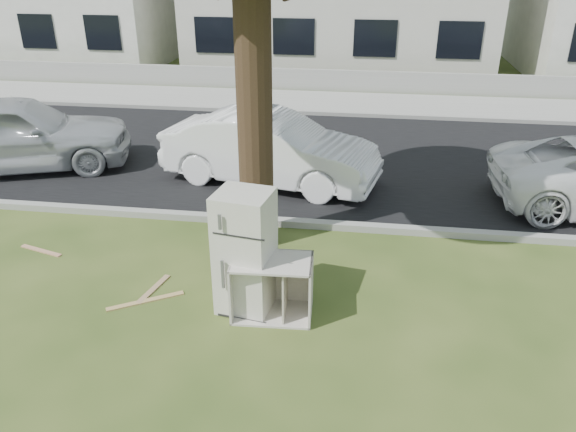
# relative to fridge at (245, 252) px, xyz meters

# --- Properties ---
(ground) EXTENTS (120.00, 120.00, 0.00)m
(ground) POSITION_rel_fridge_xyz_m (0.20, 0.02, -0.84)
(ground) COLOR #314518
(road) EXTENTS (120.00, 7.00, 0.01)m
(road) POSITION_rel_fridge_xyz_m (0.20, 6.02, -0.83)
(road) COLOR black
(road) RESTS_ON ground
(kerb_near) EXTENTS (120.00, 0.18, 0.12)m
(kerb_near) POSITION_rel_fridge_xyz_m (0.20, 2.47, -0.84)
(kerb_near) COLOR gray
(kerb_near) RESTS_ON ground
(kerb_far) EXTENTS (120.00, 0.18, 0.12)m
(kerb_far) POSITION_rel_fridge_xyz_m (0.20, 9.57, -0.84)
(kerb_far) COLOR gray
(kerb_far) RESTS_ON ground
(sidewalk) EXTENTS (120.00, 2.80, 0.01)m
(sidewalk) POSITION_rel_fridge_xyz_m (0.20, 11.02, -0.83)
(sidewalk) COLOR gray
(sidewalk) RESTS_ON ground
(low_wall) EXTENTS (120.00, 0.15, 0.70)m
(low_wall) POSITION_rel_fridge_xyz_m (0.20, 12.62, -0.49)
(low_wall) COLOR gray
(low_wall) RESTS_ON ground
(fridge) EXTENTS (0.78, 0.74, 1.67)m
(fridge) POSITION_rel_fridge_xyz_m (0.00, 0.00, 0.00)
(fridge) COLOR silver
(fridge) RESTS_ON ground
(cabinet) EXTENTS (1.07, 0.69, 0.81)m
(cabinet) POSITION_rel_fridge_xyz_m (0.37, -0.12, -0.43)
(cabinet) COLOR silver
(cabinet) RESTS_ON ground
(plank_a) EXTENTS (0.94, 0.62, 0.02)m
(plank_a) POSITION_rel_fridge_xyz_m (-1.40, -0.10, -0.82)
(plank_a) COLOR tan
(plank_a) RESTS_ON ground
(plank_b) EXTENTS (0.79, 0.30, 0.02)m
(plank_b) POSITION_rel_fridge_xyz_m (-3.58, 1.02, -0.83)
(plank_b) COLOR tan
(plank_b) RESTS_ON ground
(plank_c) EXTENTS (0.25, 0.77, 0.02)m
(plank_c) POSITION_rel_fridge_xyz_m (-1.40, 0.20, -0.82)
(plank_c) COLOR #A4815B
(plank_c) RESTS_ON ground
(car_center) EXTENTS (4.58, 2.42, 1.43)m
(car_center) POSITION_rel_fridge_xyz_m (-0.43, 4.41, -0.12)
(car_center) COLOR white
(car_center) RESTS_ON ground
(car_left) EXTENTS (5.08, 3.38, 1.61)m
(car_left) POSITION_rel_fridge_xyz_m (-5.95, 4.42, -0.03)
(car_left) COLOR #B5B8BC
(car_left) RESTS_ON ground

